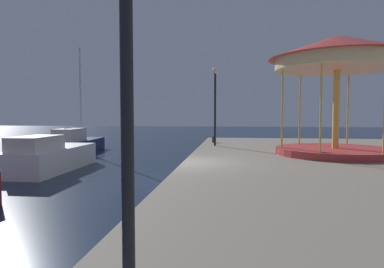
{
  "coord_description": "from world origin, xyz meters",
  "views": [
    {
      "loc": [
        1.86,
        -12.33,
        2.6
      ],
      "look_at": [
        -0.25,
        5.0,
        1.57
      ],
      "focal_mm": 30.91,
      "sensor_mm": 36.0,
      "label": 1
    }
  ],
  "objects_px": {
    "carousel": "(337,66)",
    "lamp_post_near_edge": "(126,0)",
    "lamp_post_mid_promenade": "(215,93)",
    "bollard_north": "(214,139)",
    "sailboat_navy": "(77,144)",
    "motorboat_white": "(50,157)"
  },
  "relations": [
    {
      "from": "lamp_post_mid_promenade",
      "to": "bollard_north",
      "type": "bearing_deg",
      "value": 94.76
    },
    {
      "from": "sailboat_navy",
      "to": "bollard_north",
      "type": "xyz_separation_m",
      "value": [
        9.19,
        0.26,
        0.34
      ]
    },
    {
      "from": "carousel",
      "to": "lamp_post_near_edge",
      "type": "height_order",
      "value": "carousel"
    },
    {
      "from": "carousel",
      "to": "lamp_post_mid_promenade",
      "type": "distance_m",
      "value": 6.72
    },
    {
      "from": "lamp_post_mid_promenade",
      "to": "bollard_north",
      "type": "xyz_separation_m",
      "value": [
        -0.18,
        2.17,
        -2.85
      ]
    },
    {
      "from": "carousel",
      "to": "lamp_post_mid_promenade",
      "type": "relative_size",
      "value": 1.34
    },
    {
      "from": "lamp_post_mid_promenade",
      "to": "bollard_north",
      "type": "distance_m",
      "value": 3.59
    },
    {
      "from": "sailboat_navy",
      "to": "bollard_north",
      "type": "height_order",
      "value": "sailboat_navy"
    },
    {
      "from": "motorboat_white",
      "to": "lamp_post_mid_promenade",
      "type": "distance_m",
      "value": 9.36
    },
    {
      "from": "motorboat_white",
      "to": "sailboat_navy",
      "type": "relative_size",
      "value": 0.76
    },
    {
      "from": "sailboat_navy",
      "to": "carousel",
      "type": "distance_m",
      "value": 16.46
    },
    {
      "from": "motorboat_white",
      "to": "sailboat_navy",
      "type": "distance_m",
      "value": 7.01
    },
    {
      "from": "sailboat_navy",
      "to": "lamp_post_near_edge",
      "type": "height_order",
      "value": "sailboat_navy"
    },
    {
      "from": "sailboat_navy",
      "to": "lamp_post_mid_promenade",
      "type": "distance_m",
      "value": 10.08
    },
    {
      "from": "carousel",
      "to": "lamp_post_near_edge",
      "type": "distance_m",
      "value": 13.8
    },
    {
      "from": "carousel",
      "to": "motorboat_white",
      "type": "bearing_deg",
      "value": -174.68
    },
    {
      "from": "sailboat_navy",
      "to": "carousel",
      "type": "bearing_deg",
      "value": -20.21
    },
    {
      "from": "sailboat_navy",
      "to": "lamp_post_near_edge",
      "type": "relative_size",
      "value": 1.78
    },
    {
      "from": "carousel",
      "to": "lamp_post_mid_promenade",
      "type": "height_order",
      "value": "carousel"
    },
    {
      "from": "motorboat_white",
      "to": "lamp_post_mid_promenade",
      "type": "height_order",
      "value": "lamp_post_mid_promenade"
    },
    {
      "from": "motorboat_white",
      "to": "sailboat_navy",
      "type": "xyz_separation_m",
      "value": [
        -2.0,
        6.72,
        0.0
      ]
    },
    {
      "from": "lamp_post_mid_promenade",
      "to": "bollard_north",
      "type": "relative_size",
      "value": 11.22
    }
  ]
}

